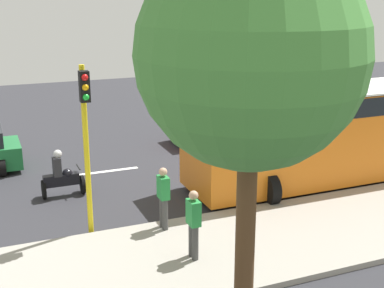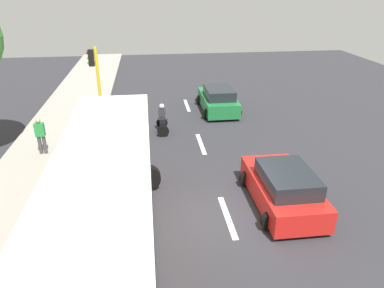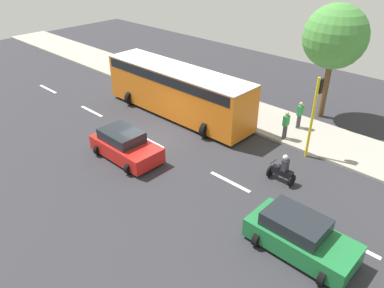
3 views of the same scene
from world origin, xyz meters
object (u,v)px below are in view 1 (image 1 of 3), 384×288
(motorcycle, at_px, (62,177))
(pedestrian_near_signal, at_px, (193,222))
(traffic_light_corner, at_px, (86,128))
(street_tree_south, at_px, (251,56))
(car_red, at_px, (222,125))
(pedestrian_by_tree, at_px, (163,196))
(city_bus, at_px, (345,126))

(motorcycle, height_order, pedestrian_near_signal, pedestrian_near_signal)
(traffic_light_corner, relative_size, street_tree_south, 0.63)
(car_red, distance_m, motorcycle, 8.26)
(pedestrian_by_tree, height_order, traffic_light_corner, traffic_light_corner)
(pedestrian_by_tree, bearing_deg, city_bus, 103.73)
(city_bus, relative_size, pedestrian_by_tree, 6.51)
(pedestrian_near_signal, height_order, street_tree_south, street_tree_south)
(car_red, distance_m, city_bus, 6.16)
(city_bus, xyz_separation_m, pedestrian_near_signal, (3.53, -6.98, -0.79))
(pedestrian_by_tree, relative_size, street_tree_south, 0.24)
(traffic_light_corner, bearing_deg, street_tree_south, 19.05)
(street_tree_south, bearing_deg, motorcycle, -165.97)
(pedestrian_near_signal, height_order, pedestrian_by_tree, same)
(pedestrian_by_tree, distance_m, traffic_light_corner, 2.67)
(city_bus, height_order, traffic_light_corner, traffic_light_corner)
(pedestrian_near_signal, xyz_separation_m, traffic_light_corner, (-2.41, -1.92, 1.87))
(motorcycle, xyz_separation_m, street_tree_south, (8.25, 2.06, 4.57))
(city_bus, relative_size, traffic_light_corner, 2.44)
(pedestrian_near_signal, bearing_deg, traffic_light_corner, -141.41)
(motorcycle, distance_m, pedestrian_near_signal, 5.92)
(car_red, bearing_deg, traffic_light_corner, -45.68)
(city_bus, bearing_deg, pedestrian_near_signal, -63.20)
(motorcycle, bearing_deg, pedestrian_by_tree, 29.48)
(motorcycle, relative_size, pedestrian_near_signal, 0.91)
(city_bus, distance_m, pedestrian_near_signal, 7.86)
(car_red, height_order, pedestrian_near_signal, pedestrian_near_signal)
(car_red, xyz_separation_m, street_tree_south, (12.06, -5.27, 4.50))
(city_bus, xyz_separation_m, pedestrian_by_tree, (1.73, -7.09, -0.79))
(pedestrian_by_tree, bearing_deg, motorcycle, -150.52)
(pedestrian_near_signal, xyz_separation_m, pedestrian_by_tree, (-1.79, -0.11, 0.00))
(city_bus, relative_size, street_tree_south, 1.54)
(motorcycle, distance_m, pedestrian_by_tree, 4.25)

